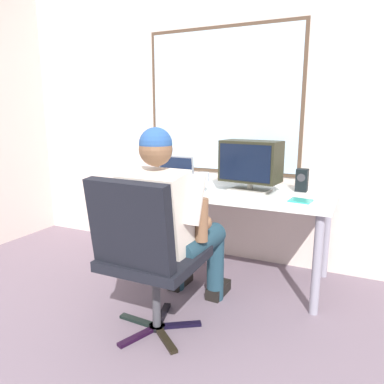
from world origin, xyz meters
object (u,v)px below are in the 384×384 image
(laptop, at_px, (172,177))
(coffee_mug, at_px, (186,185))
(crt_monitor, at_px, (251,162))
(office_chair, at_px, (144,248))
(desk, at_px, (224,199))
(wine_glass, at_px, (204,179))
(person_seated, at_px, (171,221))
(cd_case, at_px, (301,201))
(desk_speaker, at_px, (302,180))

(laptop, relative_size, coffee_mug, 3.39)
(crt_monitor, bearing_deg, office_chair, -107.08)
(desk, xyz_separation_m, wine_glass, (-0.10, -0.17, 0.19))
(person_seated, xyz_separation_m, wine_glass, (-0.01, 0.55, 0.18))
(crt_monitor, height_order, laptop, crt_monitor)
(person_seated, relative_size, crt_monitor, 2.66)
(desk, xyz_separation_m, crt_monitor, (0.21, -0.00, 0.30))
(crt_monitor, distance_m, wine_glass, 0.37)
(desk, relative_size, crt_monitor, 3.59)
(desk, bearing_deg, cd_case, -15.59)
(office_chair, distance_m, person_seated, 0.30)
(office_chair, relative_size, crt_monitor, 2.10)
(coffee_mug, bearing_deg, laptop, 137.60)
(crt_monitor, bearing_deg, coffee_mug, -155.96)
(office_chair, distance_m, cd_case, 1.11)
(office_chair, bearing_deg, crt_monitor, 72.92)
(person_seated, xyz_separation_m, crt_monitor, (0.29, 0.72, 0.30))
(desk, xyz_separation_m, cd_case, (0.61, -0.17, 0.09))
(laptop, height_order, wine_glass, laptop)
(office_chair, height_order, laptop, office_chair)
(desk_speaker, distance_m, cd_case, 0.35)
(wine_glass, relative_size, cd_case, 0.94)
(office_chair, height_order, coffee_mug, office_chair)
(person_seated, distance_m, wine_glass, 0.58)
(coffee_mug, bearing_deg, cd_case, 2.05)
(cd_case, bearing_deg, wine_glass, -179.82)
(wine_glass, bearing_deg, laptop, 153.27)
(person_seated, relative_size, cd_case, 7.79)
(office_chair, height_order, cd_case, office_chair)
(crt_monitor, bearing_deg, laptop, 178.60)
(wine_glass, height_order, desk_speaker, desk_speaker)
(desk, relative_size, coffee_mug, 16.23)
(desk, bearing_deg, desk_speaker, 16.76)
(desk, height_order, coffee_mug, coffee_mug)
(desk, bearing_deg, office_chair, -95.61)
(office_chair, distance_m, desk_speaker, 1.37)
(office_chair, distance_m, crt_monitor, 1.11)
(person_seated, bearing_deg, cd_case, 38.46)
(laptop, bearing_deg, wine_glass, -26.73)
(cd_case, bearing_deg, coffee_mug, -177.95)
(office_chair, relative_size, cd_case, 6.17)
(crt_monitor, relative_size, wine_glass, 3.12)
(office_chair, bearing_deg, laptop, 109.76)
(wine_glass, height_order, cd_case, wine_glass)
(crt_monitor, relative_size, desk_speaker, 2.69)
(wine_glass, bearing_deg, cd_case, 0.18)
(desk, distance_m, coffee_mug, 0.33)
(desk, xyz_separation_m, desk_speaker, (0.56, 0.17, 0.17))
(person_seated, bearing_deg, desk_speaker, 54.01)
(person_seated, relative_size, desk_speaker, 7.16)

